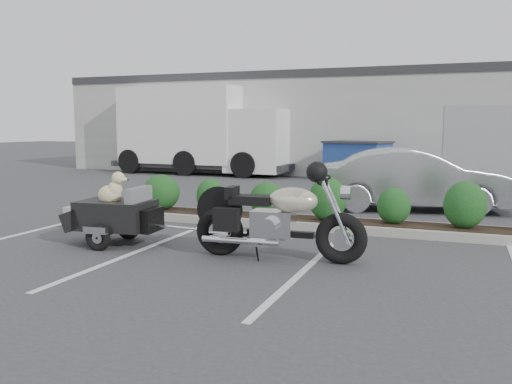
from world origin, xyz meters
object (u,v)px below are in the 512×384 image
(motorcycle, at_px, (278,220))
(dumpster, at_px, (357,161))
(delivery_truck, at_px, (204,132))
(pet_trailer, at_px, (115,213))
(sedan, at_px, (415,180))

(motorcycle, xyz_separation_m, dumpster, (-0.93, 11.45, 0.12))
(dumpster, relative_size, delivery_truck, 0.32)
(motorcycle, relative_size, delivery_truck, 0.34)
(pet_trailer, bearing_deg, motorcycle, -4.57)
(sedan, distance_m, dumpster, 6.46)
(sedan, relative_size, delivery_truck, 0.57)
(pet_trailer, relative_size, delivery_truck, 0.27)
(sedan, xyz_separation_m, dumpster, (-2.39, 6.00, -0.00))
(motorcycle, relative_size, pet_trailer, 1.25)
(motorcycle, bearing_deg, sedan, 70.93)
(sedan, height_order, delivery_truck, delivery_truck)
(pet_trailer, relative_size, dumpster, 0.84)
(pet_trailer, relative_size, sedan, 0.48)
(motorcycle, height_order, dumpster, motorcycle)
(pet_trailer, height_order, delivery_truck, delivery_truck)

